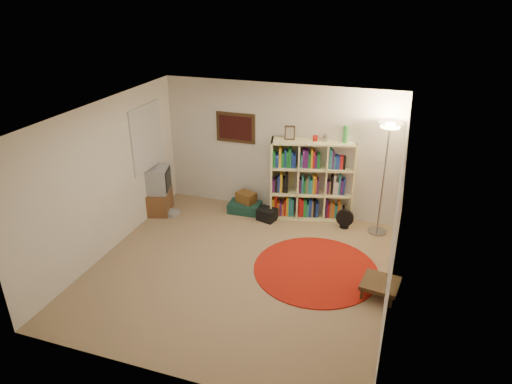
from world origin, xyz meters
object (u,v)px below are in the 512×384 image
bookshelf (310,181)px  suitcase (245,207)px  floor_lamp (388,143)px  side_table (380,284)px  floor_fan (345,219)px  tv_stand (158,191)px

bookshelf → suitcase: bearing=177.3°
floor_lamp → side_table: bearing=-84.3°
floor_lamp → floor_fan: floor_lamp is taller
bookshelf → floor_lamp: (1.31, -0.24, 0.96)m
tv_stand → bookshelf: bearing=-2.2°
suitcase → side_table: (2.73, -1.87, 0.10)m
tv_stand → floor_lamp: bearing=-9.9°
bookshelf → side_table: 2.64m
suitcase → bookshelf: bearing=8.0°
suitcase → side_table: 3.31m
side_table → bookshelf: bearing=125.5°
suitcase → floor_fan: bearing=-3.5°
floor_lamp → side_table: 2.40m
floor_lamp → side_table: (0.19, -1.87, -1.50)m
suitcase → floor_lamp: bearing=-2.8°
tv_stand → side_table: (4.34, -1.37, -0.25)m
side_table → tv_stand: bearing=162.5°
floor_lamp → floor_fan: (-0.59, -0.02, -1.52)m
floor_lamp → tv_stand: floor_lamp is taller
bookshelf → floor_lamp: bearing=-23.6°
suitcase → side_table: bearing=-37.1°
floor_fan → suitcase: bearing=176.9°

